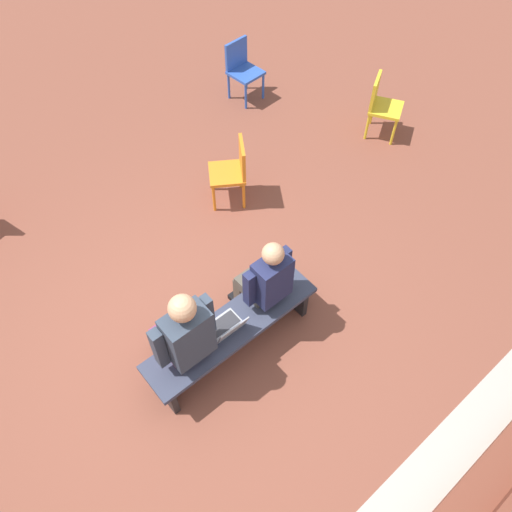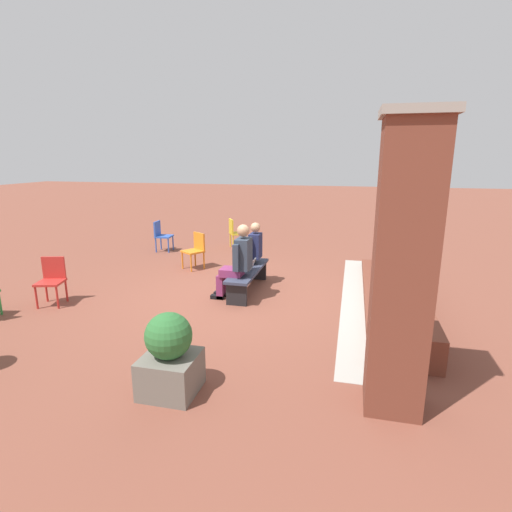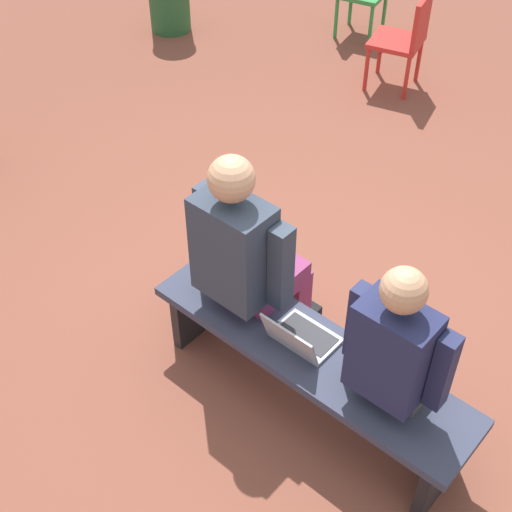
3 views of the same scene
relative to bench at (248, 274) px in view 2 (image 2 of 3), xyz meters
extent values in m
plane|color=brown|center=(0.32, -0.16, -0.35)|extent=(60.00, 60.00, 0.00)
cube|color=#A8A399|center=(0.00, 2.01, -0.35)|extent=(5.83, 0.40, 0.01)
cube|color=brown|center=(0.00, 2.66, -0.28)|extent=(5.03, 0.90, 0.15)
cube|color=brown|center=(0.00, 2.81, -0.13)|extent=(5.03, 0.60, 0.15)
cube|color=brown|center=(0.00, 2.96, 0.02)|extent=(5.03, 0.30, 0.15)
cube|color=brown|center=(3.24, 2.42, 1.11)|extent=(0.56, 0.56, 2.92)
cube|color=gray|center=(3.24, 2.42, 2.61)|extent=(0.64, 0.64, 0.08)
cube|color=#33384C|center=(0.00, 0.00, 0.07)|extent=(1.80, 0.44, 0.05)
cube|color=black|center=(-0.80, 0.00, -0.15)|extent=(0.06, 0.37, 0.40)
cube|color=black|center=(0.80, 0.00, -0.15)|extent=(0.06, 0.37, 0.40)
cube|color=#4C473D|center=(-0.45, -0.16, 0.15)|extent=(0.31, 0.36, 0.13)
cube|color=#4C473D|center=(-0.53, -0.34, -0.13)|extent=(0.10, 0.11, 0.45)
cube|color=black|center=(-0.53, -0.39, -0.32)|extent=(0.10, 0.22, 0.06)
cube|color=#4C473D|center=(-0.37, -0.34, -0.13)|extent=(0.10, 0.11, 0.45)
cube|color=black|center=(-0.37, -0.39, -0.32)|extent=(0.10, 0.22, 0.06)
cube|color=#1E2347|center=(-0.45, 0.04, 0.46)|extent=(0.34, 0.22, 0.50)
cube|color=navy|center=(-0.45, -0.07, 0.43)|extent=(0.04, 0.01, 0.30)
cube|color=#1E2347|center=(-0.67, -0.02, 0.45)|extent=(0.08, 0.09, 0.43)
cube|color=#1E2347|center=(-0.24, -0.02, 0.45)|extent=(0.08, 0.09, 0.43)
sphere|color=tan|center=(-0.45, 0.04, 0.84)|extent=(0.20, 0.20, 0.20)
cube|color=#7F2D5B|center=(0.47, -0.18, 0.16)|extent=(0.35, 0.41, 0.14)
cube|color=#7F2D5B|center=(0.38, -0.39, -0.13)|extent=(0.11, 0.12, 0.45)
cube|color=black|center=(0.38, -0.45, -0.32)|extent=(0.11, 0.24, 0.07)
cube|color=#7F2D5B|center=(0.56, -0.39, -0.13)|extent=(0.11, 0.12, 0.45)
cube|color=black|center=(0.56, -0.45, -0.32)|extent=(0.11, 0.24, 0.07)
cube|color=#2D3847|center=(0.47, 0.04, 0.51)|extent=(0.39, 0.24, 0.57)
cube|color=#2D3847|center=(0.23, -0.03, 0.49)|extent=(0.09, 0.10, 0.48)
cube|color=#2D3847|center=(0.71, -0.03, 0.49)|extent=(0.09, 0.10, 0.48)
sphere|color=tan|center=(0.47, 0.04, 0.94)|extent=(0.22, 0.22, 0.22)
cube|color=#9EA0A5|center=(0.06, -0.04, 0.11)|extent=(0.32, 0.22, 0.02)
cube|color=#2D2D33|center=(0.06, -0.05, 0.12)|extent=(0.29, 0.15, 0.00)
cube|color=#9EA0A5|center=(0.06, 0.10, 0.21)|extent=(0.32, 0.07, 0.19)
cube|color=#33519E|center=(0.06, 0.09, 0.21)|extent=(0.28, 0.06, 0.17)
cube|color=gold|center=(-3.67, -1.28, 0.07)|extent=(0.57, 0.57, 0.04)
cube|color=gold|center=(-3.57, -1.44, 0.29)|extent=(0.36, 0.24, 0.40)
cylinder|color=gold|center=(-3.60, -1.03, -0.15)|extent=(0.04, 0.04, 0.40)
cylinder|color=gold|center=(-3.92, -1.21, -0.15)|extent=(0.04, 0.04, 0.40)
cylinder|color=gold|center=(-3.42, -1.34, -0.15)|extent=(0.04, 0.04, 0.40)
cylinder|color=gold|center=(-3.73, -1.52, -0.15)|extent=(0.04, 0.04, 0.40)
cube|color=red|center=(1.55, -3.20, 0.07)|extent=(0.51, 0.51, 0.04)
cube|color=red|center=(1.37, -3.25, 0.29)|extent=(0.14, 0.40, 0.40)
cylinder|color=red|center=(1.77, -3.33, -0.15)|extent=(0.04, 0.04, 0.40)
cylinder|color=red|center=(1.68, -2.98, -0.15)|extent=(0.04, 0.04, 0.40)
cylinder|color=red|center=(1.43, -3.42, -0.15)|extent=(0.04, 0.04, 0.40)
cylinder|color=red|center=(1.33, -3.07, -0.15)|extent=(0.04, 0.04, 0.40)
cube|color=#2D56B7|center=(-2.76, -3.14, 0.07)|extent=(0.45, 0.45, 0.04)
cube|color=#2D56B7|center=(-2.75, -3.33, 0.29)|extent=(0.40, 0.07, 0.40)
cylinder|color=#2D56B7|center=(-2.60, -2.95, -0.15)|extent=(0.04, 0.04, 0.40)
cylinder|color=#2D56B7|center=(-2.96, -2.98, -0.15)|extent=(0.04, 0.04, 0.40)
cylinder|color=#2D56B7|center=(-2.57, -3.30, -0.15)|extent=(0.04, 0.04, 0.40)
cylinder|color=#2D56B7|center=(-2.93, -3.33, -0.15)|extent=(0.04, 0.04, 0.40)
cube|color=orange|center=(-1.25, -1.66, 0.07)|extent=(0.58, 0.58, 0.04)
cube|color=orange|center=(-1.41, -1.56, 0.29)|extent=(0.25, 0.36, 0.40)
cylinder|color=orange|center=(-1.20, -1.91, -0.15)|extent=(0.04, 0.04, 0.40)
cylinder|color=orange|center=(-1.00, -1.61, -0.15)|extent=(0.04, 0.04, 0.40)
cylinder|color=orange|center=(-1.50, -1.72, -0.15)|extent=(0.04, 0.04, 0.40)
cylinder|color=orange|center=(-1.30, -1.41, -0.15)|extent=(0.04, 0.04, 0.40)
cylinder|color=#2D893D|center=(2.14, -3.71, -0.15)|extent=(0.04, 0.04, 0.40)
cube|color=#6B665B|center=(3.55, 0.04, -0.13)|extent=(0.60, 0.60, 0.44)
sphere|color=#2D6B33|center=(3.55, 0.04, 0.33)|extent=(0.52, 0.52, 0.52)
camera|label=1|loc=(1.32, 1.91, 4.16)|focal=35.00mm
camera|label=2|loc=(7.21, 1.91, 2.22)|focal=28.00mm
camera|label=3|loc=(-1.31, 1.91, 2.85)|focal=50.00mm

